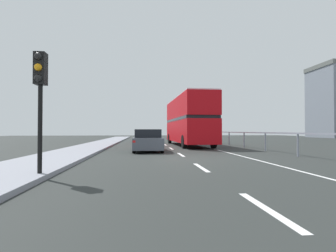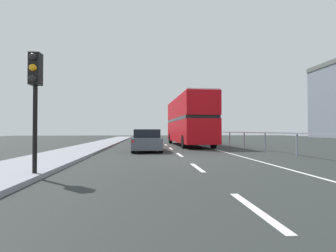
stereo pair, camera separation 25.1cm
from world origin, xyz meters
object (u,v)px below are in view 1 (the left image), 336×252
Objects in this scene: double_decker_bus_red at (188,120)px; traffic_signal_pole at (40,82)px; sedan_car_ahead at (143,136)px; hatchback_car_near at (148,141)px.

double_decker_bus_red is 16.74m from traffic_signal_pole.
sedan_car_ahead is (2.91, 24.80, -1.99)m from traffic_signal_pole.
hatchback_car_near is 0.95× the size of sedan_car_ahead.
hatchback_car_near reaches higher than sedan_car_ahead.
traffic_signal_pole is 0.75× the size of sedan_car_ahead.
hatchback_car_near is at bearing 71.06° from traffic_signal_pole.
hatchback_car_near is 9.90m from traffic_signal_pole.
hatchback_car_near is 15.62m from sedan_car_ahead.
traffic_signal_pole reaches higher than sedan_car_ahead.
sedan_car_ahead is (-3.97, 9.53, -1.62)m from double_decker_bus_red.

